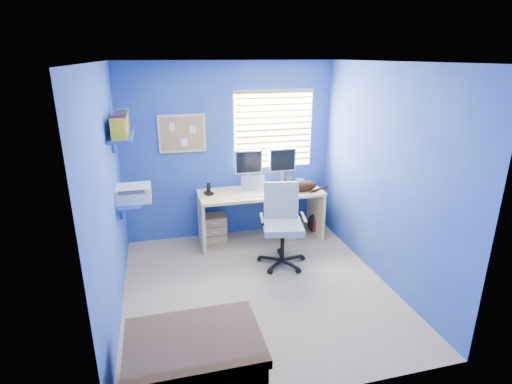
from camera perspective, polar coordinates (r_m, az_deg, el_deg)
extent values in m
cube|color=tan|center=(4.76, 0.20, -13.53)|extent=(3.00, 3.20, 0.00)
cube|color=white|center=(4.02, 0.24, 18.11)|extent=(3.00, 3.20, 0.00)
cube|color=#3663A2|center=(5.73, -3.83, 5.71)|extent=(3.00, 0.01, 2.50)
cube|color=#3663A2|center=(2.83, 8.52, -8.89)|extent=(3.00, 0.01, 2.50)
cube|color=#3663A2|center=(4.13, -20.35, -0.75)|extent=(0.01, 3.20, 2.50)
cube|color=#3663A2|center=(4.81, 17.79, 2.24)|extent=(0.01, 3.20, 2.50)
cube|color=#D3B982|center=(5.76, 0.64, -3.39)|extent=(1.74, 0.65, 0.74)
cube|color=silver|center=(5.48, -0.42, 0.76)|extent=(0.38, 0.32, 0.22)
cube|color=silver|center=(5.77, -1.11, 3.37)|extent=(0.41, 0.14, 0.54)
cube|color=silver|center=(5.89, 3.74, 3.66)|extent=(0.40, 0.13, 0.54)
cube|color=black|center=(5.51, -6.79, 0.46)|extent=(0.12, 0.14, 0.17)
imported|color=#32813D|center=(5.97, 4.60, 1.65)|extent=(0.10, 0.09, 0.10)
cylinder|color=silver|center=(5.99, 6.27, 1.52)|extent=(0.13, 0.13, 0.07)
ellipsoid|color=black|center=(5.66, 6.63, 0.88)|extent=(0.48, 0.38, 0.15)
cube|color=beige|center=(5.99, 4.59, -4.05)|extent=(0.27, 0.47, 0.45)
cube|color=tan|center=(5.80, -6.09, -5.15)|extent=(0.35, 0.28, 0.41)
cube|color=yellow|center=(5.82, 3.89, -5.89)|extent=(0.03, 0.17, 0.24)
ellipsoid|color=black|center=(6.13, 8.49, -4.39)|extent=(0.30, 0.26, 0.30)
cube|color=brown|center=(3.48, -8.70, -23.05)|extent=(1.01, 0.72, 0.49)
cylinder|color=black|center=(5.25, 3.73, -9.87)|extent=(0.71, 0.71, 0.06)
cylinder|color=black|center=(5.14, 3.78, -7.51)|extent=(0.06, 0.06, 0.42)
cube|color=#9096A2|center=(5.03, 3.84, -4.95)|extent=(0.58, 0.58, 0.08)
cube|color=#9096A2|center=(5.15, 3.61, -1.11)|extent=(0.45, 0.15, 0.47)
cube|color=white|center=(5.81, 2.50, 8.94)|extent=(1.15, 0.01, 1.10)
cube|color=#B98745|center=(5.79, 2.59, 8.89)|extent=(1.10, 0.03, 1.00)
cube|color=#D3B982|center=(5.58, -10.51, 8.21)|extent=(0.64, 0.02, 0.52)
cube|color=tan|center=(5.57, -10.50, 8.20)|extent=(0.58, 0.01, 0.46)
cube|color=#2142A4|center=(4.93, -17.56, -1.38)|extent=(0.26, 0.55, 0.03)
cube|color=silver|center=(4.90, -17.21, -0.19)|extent=(0.42, 0.34, 0.18)
cube|color=#2142A4|center=(4.73, -18.64, 7.74)|extent=(0.24, 0.90, 0.03)
cube|color=navy|center=(4.71, -18.92, 9.22)|extent=(0.15, 0.80, 0.22)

